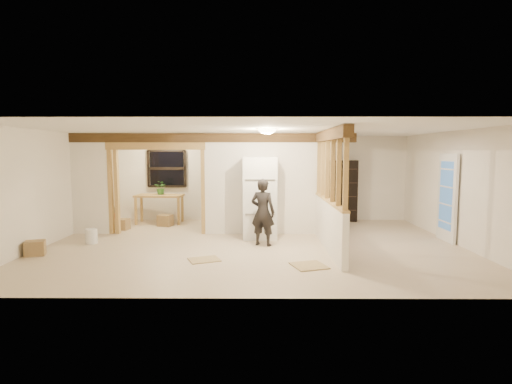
{
  "coord_description": "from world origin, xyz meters",
  "views": [
    {
      "loc": [
        0.13,
        -8.63,
        2.03
      ],
      "look_at": [
        0.07,
        0.4,
        1.13
      ],
      "focal_mm": 28.0,
      "sensor_mm": 36.0,
      "label": 1
    }
  ],
  "objects_px": {
    "refrigerator": "(260,198)",
    "woman": "(263,212)",
    "bookshelf": "(341,191)",
    "work_table": "(160,209)",
    "shop_vac": "(112,216)"
  },
  "relations": [
    {
      "from": "woman",
      "to": "shop_vac",
      "type": "distance_m",
      "value": 4.85
    },
    {
      "from": "woman",
      "to": "bookshelf",
      "type": "distance_m",
      "value": 3.88
    },
    {
      "from": "bookshelf",
      "to": "work_table",
      "type": "bearing_deg",
      "value": -176.0
    },
    {
      "from": "refrigerator",
      "to": "woman",
      "type": "distance_m",
      "value": 0.85
    },
    {
      "from": "refrigerator",
      "to": "woman",
      "type": "height_order",
      "value": "refrigerator"
    },
    {
      "from": "refrigerator",
      "to": "bookshelf",
      "type": "height_order",
      "value": "refrigerator"
    },
    {
      "from": "woman",
      "to": "shop_vac",
      "type": "xyz_separation_m",
      "value": [
        -4.19,
        2.4,
        -0.48
      ]
    },
    {
      "from": "refrigerator",
      "to": "work_table",
      "type": "xyz_separation_m",
      "value": [
        -2.87,
        1.91,
        -0.55
      ]
    },
    {
      "from": "woman",
      "to": "bookshelf",
      "type": "bearing_deg",
      "value": -107.6
    },
    {
      "from": "refrigerator",
      "to": "shop_vac",
      "type": "xyz_separation_m",
      "value": [
        -4.13,
        1.59,
        -0.7
      ]
    },
    {
      "from": "refrigerator",
      "to": "woman",
      "type": "xyz_separation_m",
      "value": [
        0.06,
        -0.82,
        -0.22
      ]
    },
    {
      "from": "woman",
      "to": "work_table",
      "type": "distance_m",
      "value": 4.01
    },
    {
      "from": "refrigerator",
      "to": "woman",
      "type": "bearing_deg",
      "value": -85.88
    },
    {
      "from": "shop_vac",
      "to": "work_table",
      "type": "bearing_deg",
      "value": 14.3
    },
    {
      "from": "refrigerator",
      "to": "bookshelf",
      "type": "bearing_deg",
      "value": 43.49
    }
  ]
}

